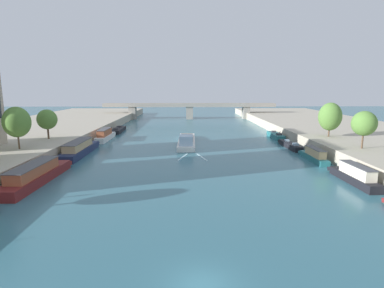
{
  "coord_description": "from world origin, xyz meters",
  "views": [
    {
      "loc": [
        -0.96,
        -17.97,
        12.81
      ],
      "look_at": [
        0.0,
        43.22,
        1.59
      ],
      "focal_mm": 28.6,
      "sensor_mm": 36.0,
      "label": 1
    }
  ],
  "objects": [
    {
      "name": "wake_behind_barge",
      "position": [
        -0.04,
        38.19,
        0.01
      ],
      "size": [
        5.6,
        5.91,
        0.03
      ],
      "color": "#A5D1DB",
      "rests_on": "ground"
    },
    {
      "name": "tree_right_third",
      "position": [
        29.29,
        46.15,
        6.87
      ],
      "size": [
        4.73,
        4.73,
        7.23
      ],
      "color": "brown",
      "rests_on": "quay_right"
    },
    {
      "name": "ground_plane",
      "position": [
        0.0,
        0.0,
        0.0
      ],
      "size": [
        400.0,
        400.0,
        0.0
      ],
      "primitive_type": "plane",
      "color": "#336675"
    },
    {
      "name": "moored_boat_left_downstream",
      "position": [
        -21.63,
        22.7,
        1.17
      ],
      "size": [
        3.29,
        16.75,
        2.8
      ],
      "color": "maroon",
      "rests_on": "ground"
    },
    {
      "name": "quay_left",
      "position": [
        -41.85,
        55.0,
        1.3
      ],
      "size": [
        36.0,
        170.0,
        2.59
      ],
      "primitive_type": "cube",
      "color": "#B2A893",
      "rests_on": "ground"
    },
    {
      "name": "moored_boat_right_near",
      "position": [
        22.11,
        60.53,
        0.63
      ],
      "size": [
        2.36,
        11.04,
        2.28
      ],
      "color": "#23666B",
      "rests_on": "ground"
    },
    {
      "name": "moored_boat_left_gap_after",
      "position": [
        -21.48,
        57.76,
        1.2
      ],
      "size": [
        2.28,
        12.67,
        2.88
      ],
      "color": "silver",
      "rests_on": "ground"
    },
    {
      "name": "tree_left_end_of_row",
      "position": [
        -29.63,
        33.6,
        7.19
      ],
      "size": [
        4.45,
        4.45,
        7.18
      ],
      "color": "brown",
      "rests_on": "quay_left"
    },
    {
      "name": "barge_midriver",
      "position": [
        -1.11,
        51.25,
        0.87
      ],
      "size": [
        4.04,
        20.35,
        2.98
      ],
      "color": "silver",
      "rests_on": "ground"
    },
    {
      "name": "bridge_far",
      "position": [
        0.0,
        110.79,
        4.32
      ],
      "size": [
        71.7,
        4.4,
        6.6
      ],
      "color": "gray",
      "rests_on": "ground"
    },
    {
      "name": "moored_boat_right_upstream",
      "position": [
        21.91,
        21.93,
        1.09
      ],
      "size": [
        2.27,
        10.88,
        2.63
      ],
      "color": "black",
      "rests_on": "ground"
    },
    {
      "name": "tree_left_third",
      "position": [
        -29.4,
        44.27,
        6.55
      ],
      "size": [
        3.94,
        3.94,
        5.98
      ],
      "color": "brown",
      "rests_on": "quay_left"
    },
    {
      "name": "quay_right",
      "position": [
        41.85,
        55.0,
        1.3
      ],
      "size": [
        36.0,
        170.0,
        2.59
      ],
      "primitive_type": "cube",
      "color": "#B2A893",
      "rests_on": "ground"
    },
    {
      "name": "moored_boat_right_end",
      "position": [
        21.37,
        46.91,
        0.6
      ],
      "size": [
        2.09,
        11.11,
        2.23
      ],
      "color": "black",
      "rests_on": "ground"
    },
    {
      "name": "moored_boat_left_far",
      "position": [
        -21.44,
        72.44,
        0.59
      ],
      "size": [
        2.9,
        12.68,
        2.22
      ],
      "color": "black",
      "rests_on": "ground"
    },
    {
      "name": "moored_boat_right_lone",
      "position": [
        21.71,
        34.96,
        0.99
      ],
      "size": [
        1.74,
        10.4,
        2.39
      ],
      "color": "#23666B",
      "rests_on": "ground"
    },
    {
      "name": "tree_right_far",
      "position": [
        29.07,
        33.13,
        6.9
      ],
      "size": [
        4.08,
        4.08,
        6.42
      ],
      "color": "brown",
      "rests_on": "quay_right"
    },
    {
      "name": "moored_boat_left_lone",
      "position": [
        -21.99,
        40.79,
        1.18
      ],
      "size": [
        3.24,
        16.98,
        2.81
      ],
      "color": "#1E284C",
      "rests_on": "ground"
    }
  ]
}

